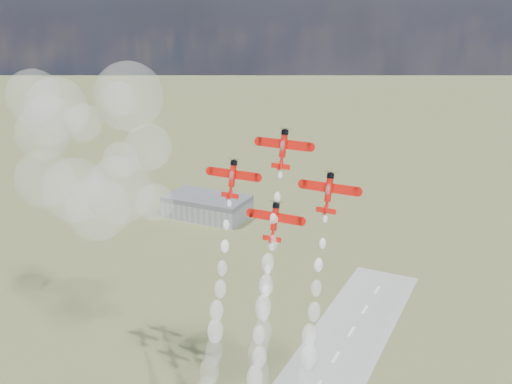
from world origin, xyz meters
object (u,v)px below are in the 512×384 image
object	(u,v)px
hangar	(207,206)
plane_right	(329,192)
plane_slot	(274,221)
plane_left	(232,178)
plane_lead	(283,148)

from	to	relation	value
hangar	plane_right	distance (m)	236.47
plane_right	plane_slot	size ratio (longest dim) A/B	1.00
plane_left	plane_right	size ratio (longest dim) A/B	1.00
plane_slot	plane_right	bearing A→B (deg)	10.56
plane_right	plane_slot	xyz separation A→B (m)	(-12.45, -2.32, -8.40)
hangar	plane_lead	distance (m)	230.90
plane_lead	plane_left	size ratio (longest dim) A/B	1.00
hangar	plane_right	size ratio (longest dim) A/B	3.74
hangar	plane_lead	bearing A→B (deg)	-54.40
hangar	plane_left	xyz separation A→B (m)	(111.32, -175.18, 81.70)
plane_lead	plane_right	world-z (taller)	plane_lead
hangar	plane_slot	world-z (taller)	plane_slot
plane_right	plane_slot	distance (m)	15.20
plane_right	plane_left	bearing A→B (deg)	180.00
plane_lead	plane_right	bearing A→B (deg)	-10.56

